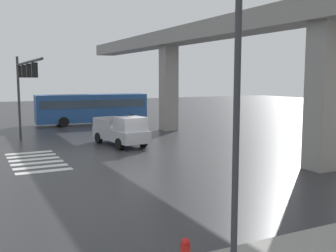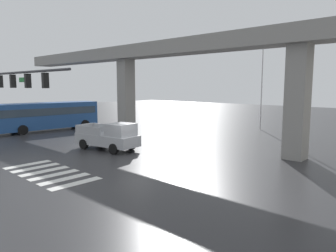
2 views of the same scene
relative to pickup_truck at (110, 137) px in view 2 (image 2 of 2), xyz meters
The scene contains 7 objects.
ground_plane 2.85m from the pickup_truck, ahead, with size 120.00×120.00×0.00m, color #2D2D30.
crosswalk_stripes 6.76m from the pickup_truck, 66.41° to the right, with size 6.05×2.80×0.01m.
elevated_overpass 9.53m from the pickup_truck, 67.72° to the left, with size 53.06×2.27×8.62m.
pickup_truck is the anchor object (origin of this frame).
city_bus 13.43m from the pickup_truck, behind, with size 3.26×10.93×2.99m.
traffic_signal_mast 7.34m from the pickup_truck, 109.67° to the right, with size 10.89×0.32×6.20m.
flagpole 19.00m from the pickup_truck, 80.05° to the left, with size 1.16×0.12×10.67m.
Camera 2 is at (16.32, -14.01, 4.81)m, focal length 33.67 mm.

